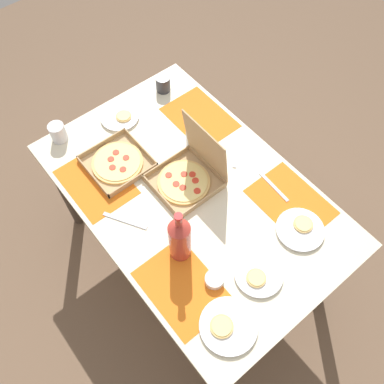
{
  "coord_description": "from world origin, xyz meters",
  "views": [
    {
      "loc": [
        0.76,
        -0.62,
        2.38
      ],
      "look_at": [
        0.0,
        0.0,
        0.76
      ],
      "focal_mm": 38.69,
      "sensor_mm": 36.0,
      "label": 1
    }
  ],
  "objects_px": {
    "cup_red": "(163,84)",
    "condiment_bowl": "(214,280)",
    "plate_far_left": "(300,229)",
    "cup_spare": "(193,137)",
    "soda_bottle": "(180,238)",
    "pizza_box_corner_right": "(189,174)",
    "plate_middle": "(120,117)",
    "pizza_box_edge_far": "(118,163)",
    "plate_near_right": "(258,275)",
    "cup_clear_left": "(58,132)",
    "plate_near_left": "(228,326)"
  },
  "relations": [
    {
      "from": "condiment_bowl",
      "to": "cup_red",
      "type": "bearing_deg",
      "value": 153.72
    },
    {
      "from": "plate_near_right",
      "to": "cup_clear_left",
      "type": "distance_m",
      "value": 1.16
    },
    {
      "from": "plate_far_left",
      "to": "condiment_bowl",
      "type": "height_order",
      "value": "condiment_bowl"
    },
    {
      "from": "plate_near_right",
      "to": "plate_far_left",
      "type": "distance_m",
      "value": 0.29
    },
    {
      "from": "plate_near_left",
      "to": "pizza_box_edge_far",
      "type": "bearing_deg",
      "value": 173.75
    },
    {
      "from": "pizza_box_corner_right",
      "to": "pizza_box_edge_far",
      "type": "relative_size",
      "value": 1.12
    },
    {
      "from": "plate_middle",
      "to": "condiment_bowl",
      "type": "xyz_separation_m",
      "value": [
        0.96,
        -0.19,
        0.01
      ]
    },
    {
      "from": "soda_bottle",
      "to": "cup_red",
      "type": "bearing_deg",
      "value": 147.26
    },
    {
      "from": "soda_bottle",
      "to": "cup_spare",
      "type": "bearing_deg",
      "value": 135.46
    },
    {
      "from": "cup_red",
      "to": "condiment_bowl",
      "type": "xyz_separation_m",
      "value": [
        0.98,
        -0.48,
        -0.03
      ]
    },
    {
      "from": "soda_bottle",
      "to": "pizza_box_corner_right",
      "type": "bearing_deg",
      "value": 135.19
    },
    {
      "from": "plate_near_left",
      "to": "cup_red",
      "type": "distance_m",
      "value": 1.28
    },
    {
      "from": "plate_near_right",
      "to": "cup_spare",
      "type": "xyz_separation_m",
      "value": [
        -0.69,
        0.22,
        0.04
      ]
    },
    {
      "from": "plate_near_right",
      "to": "soda_bottle",
      "type": "height_order",
      "value": "soda_bottle"
    },
    {
      "from": "plate_near_left",
      "to": "cup_clear_left",
      "type": "bearing_deg",
      "value": -178.27
    },
    {
      "from": "plate_near_left",
      "to": "cup_red",
      "type": "relative_size",
      "value": 2.6
    },
    {
      "from": "pizza_box_corner_right",
      "to": "pizza_box_edge_far",
      "type": "height_order",
      "value": "pizza_box_corner_right"
    },
    {
      "from": "plate_near_right",
      "to": "cup_red",
      "type": "distance_m",
      "value": 1.13
    },
    {
      "from": "cup_red",
      "to": "plate_middle",
      "type": "bearing_deg",
      "value": -86.21
    },
    {
      "from": "plate_middle",
      "to": "soda_bottle",
      "type": "relative_size",
      "value": 0.61
    },
    {
      "from": "plate_far_left",
      "to": "plate_near_left",
      "type": "bearing_deg",
      "value": -78.23
    },
    {
      "from": "plate_middle",
      "to": "condiment_bowl",
      "type": "distance_m",
      "value": 0.98
    },
    {
      "from": "plate_near_left",
      "to": "condiment_bowl",
      "type": "distance_m",
      "value": 0.19
    },
    {
      "from": "pizza_box_corner_right",
      "to": "cup_red",
      "type": "xyz_separation_m",
      "value": [
        -0.54,
        0.26,
        -0.0
      ]
    },
    {
      "from": "plate_far_left",
      "to": "cup_clear_left",
      "type": "xyz_separation_m",
      "value": [
        -1.1,
        -0.55,
        0.04
      ]
    },
    {
      "from": "cup_red",
      "to": "plate_near_right",
      "type": "bearing_deg",
      "value": -17.03
    },
    {
      "from": "plate_far_left",
      "to": "condiment_bowl",
      "type": "relative_size",
      "value": 2.71
    },
    {
      "from": "pizza_box_edge_far",
      "to": "soda_bottle",
      "type": "distance_m",
      "value": 0.56
    },
    {
      "from": "pizza_box_corner_right",
      "to": "plate_near_left",
      "type": "distance_m",
      "value": 0.69
    },
    {
      "from": "soda_bottle",
      "to": "plate_far_left",
      "type": "bearing_deg",
      "value": 61.82
    },
    {
      "from": "cup_red",
      "to": "pizza_box_corner_right",
      "type": "bearing_deg",
      "value": -25.44
    },
    {
      "from": "plate_near_right",
      "to": "plate_far_left",
      "type": "bearing_deg",
      "value": 96.81
    },
    {
      "from": "plate_near_right",
      "to": "cup_clear_left",
      "type": "bearing_deg",
      "value": -166.65
    },
    {
      "from": "plate_near_left",
      "to": "condiment_bowl",
      "type": "bearing_deg",
      "value": 155.33
    },
    {
      "from": "plate_far_left",
      "to": "condiment_bowl",
      "type": "bearing_deg",
      "value": -98.03
    },
    {
      "from": "plate_middle",
      "to": "plate_near_right",
      "type": "relative_size",
      "value": 0.99
    },
    {
      "from": "pizza_box_edge_far",
      "to": "plate_near_right",
      "type": "height_order",
      "value": "pizza_box_edge_far"
    },
    {
      "from": "pizza_box_edge_far",
      "to": "condiment_bowl",
      "type": "bearing_deg",
      "value": -1.63
    },
    {
      "from": "cup_red",
      "to": "condiment_bowl",
      "type": "bearing_deg",
      "value": -26.28
    },
    {
      "from": "plate_near_left",
      "to": "condiment_bowl",
      "type": "height_order",
      "value": "condiment_bowl"
    },
    {
      "from": "pizza_box_corner_right",
      "to": "plate_far_left",
      "type": "distance_m",
      "value": 0.55
    },
    {
      "from": "plate_near_right",
      "to": "cup_spare",
      "type": "height_order",
      "value": "cup_spare"
    },
    {
      "from": "plate_middle",
      "to": "plate_near_left",
      "type": "bearing_deg",
      "value": -13.43
    },
    {
      "from": "pizza_box_corner_right",
      "to": "cup_spare",
      "type": "relative_size",
      "value": 2.88
    },
    {
      "from": "cup_red",
      "to": "condiment_bowl",
      "type": "height_order",
      "value": "cup_red"
    },
    {
      "from": "pizza_box_edge_far",
      "to": "soda_bottle",
      "type": "xyz_separation_m",
      "value": [
        0.54,
        -0.05,
        0.12
      ]
    },
    {
      "from": "pizza_box_corner_right",
      "to": "plate_middle",
      "type": "distance_m",
      "value": 0.52
    },
    {
      "from": "pizza_box_edge_far",
      "to": "plate_far_left",
      "type": "height_order",
      "value": "pizza_box_edge_far"
    },
    {
      "from": "plate_middle",
      "to": "cup_spare",
      "type": "bearing_deg",
      "value": 26.33
    },
    {
      "from": "condiment_bowl",
      "to": "cup_spare",
      "type": "bearing_deg",
      "value": 147.77
    }
  ]
}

